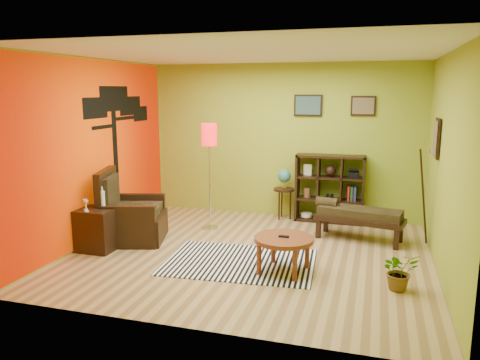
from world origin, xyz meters
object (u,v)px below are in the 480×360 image
(floor_lamp, at_px, (209,144))
(bench, at_px, (357,215))
(cube_shelf, at_px, (331,189))
(armchair, at_px, (129,219))
(potted_plant, at_px, (399,275))
(globe_table, at_px, (284,181))
(coffee_table, at_px, (284,242))
(side_cabinet, at_px, (97,229))

(floor_lamp, height_order, bench, floor_lamp)
(bench, bearing_deg, cube_shelf, 118.76)
(armchair, xyz_separation_m, cube_shelf, (2.90, 1.95, 0.26))
(floor_lamp, relative_size, potted_plant, 3.84)
(floor_lamp, relative_size, globe_table, 1.94)
(coffee_table, height_order, armchair, armchair)
(side_cabinet, relative_size, floor_lamp, 0.52)
(floor_lamp, xyz_separation_m, bench, (2.41, 0.09, -1.04))
(coffee_table, xyz_separation_m, side_cabinet, (-2.78, 0.07, -0.09))
(bench, bearing_deg, globe_table, 146.50)
(side_cabinet, relative_size, bench, 0.66)
(globe_table, height_order, bench, globe_table)
(side_cabinet, bearing_deg, potted_plant, -3.01)
(bench, distance_m, potted_plant, 1.89)
(armchair, height_order, potted_plant, armchair)
(coffee_table, bearing_deg, cube_shelf, 82.66)
(globe_table, bearing_deg, floor_lamp, -137.73)
(side_cabinet, distance_m, cube_shelf, 4.00)
(side_cabinet, xyz_separation_m, cube_shelf, (3.11, 2.50, 0.29))
(armchair, relative_size, side_cabinet, 1.21)
(side_cabinet, bearing_deg, armchair, 68.47)
(armchair, relative_size, globe_table, 1.23)
(armchair, distance_m, side_cabinet, 0.59)
(bench, bearing_deg, armchair, -163.35)
(floor_lamp, bearing_deg, armchair, -137.01)
(cube_shelf, distance_m, bench, 1.08)
(armchair, xyz_separation_m, globe_table, (2.07, 1.91, 0.36))
(floor_lamp, xyz_separation_m, potted_plant, (2.98, -1.70, -1.26))
(globe_table, bearing_deg, potted_plant, -54.45)
(cube_shelf, height_order, potted_plant, cube_shelf)
(side_cabinet, height_order, globe_table, side_cabinet)
(cube_shelf, relative_size, bench, 0.84)
(globe_table, height_order, cube_shelf, cube_shelf)
(side_cabinet, bearing_deg, globe_table, 47.01)
(potted_plant, bearing_deg, floor_lamp, 150.35)
(armchair, height_order, bench, armchair)
(coffee_table, relative_size, potted_plant, 1.64)
(armchair, height_order, cube_shelf, cube_shelf)
(coffee_table, bearing_deg, floor_lamp, 135.44)
(side_cabinet, xyz_separation_m, potted_plant, (4.20, -0.22, -0.13))
(potted_plant, bearing_deg, cube_shelf, 111.72)
(floor_lamp, distance_m, bench, 2.63)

